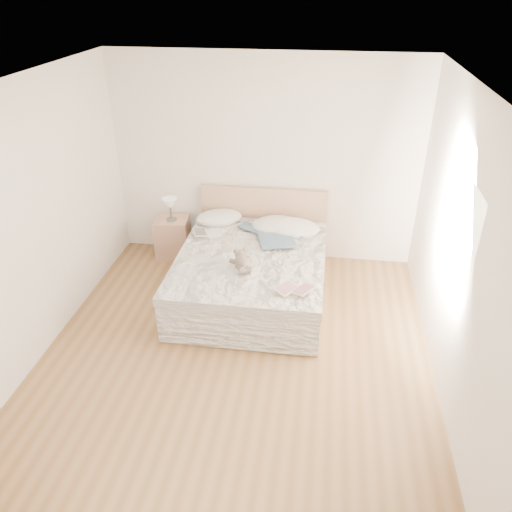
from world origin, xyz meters
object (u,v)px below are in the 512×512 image
(nightstand, at_px, (173,237))
(teddy_bear, at_px, (242,267))
(table_lamp, at_px, (170,205))
(photo_book, at_px, (207,233))
(childrens_book, at_px, (295,289))
(bed, at_px, (252,272))

(nightstand, xyz_separation_m, teddy_bear, (1.20, -1.26, 0.37))
(table_lamp, xyz_separation_m, photo_book, (0.60, -0.45, -0.16))
(childrens_book, relative_size, teddy_bear, 1.19)
(table_lamp, relative_size, childrens_book, 0.87)
(table_lamp, height_order, teddy_bear, table_lamp)
(teddy_bear, bearing_deg, bed, 60.26)
(table_lamp, relative_size, photo_book, 0.88)
(table_lamp, bearing_deg, bed, -32.39)
(bed, height_order, photo_book, bed)
(nightstand, height_order, table_lamp, table_lamp)
(nightstand, relative_size, photo_book, 1.56)
(nightstand, height_order, photo_book, photo_book)
(table_lamp, bearing_deg, teddy_bear, -46.11)
(nightstand, xyz_separation_m, childrens_book, (1.81, -1.60, 0.35))
(bed, xyz_separation_m, childrens_book, (0.57, -0.79, 0.32))
(photo_book, xyz_separation_m, teddy_bear, (0.58, -0.77, 0.02))
(nightstand, bearing_deg, bed, -33.04)
(bed, relative_size, photo_book, 5.98)
(bed, height_order, teddy_bear, bed)
(nightstand, xyz_separation_m, photo_book, (0.62, -0.48, 0.35))
(bed, distance_m, table_lamp, 1.53)
(bed, height_order, table_lamp, bed)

